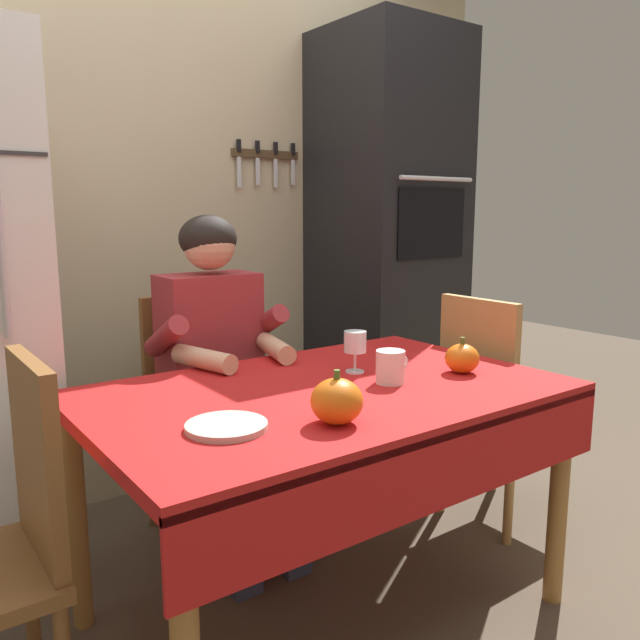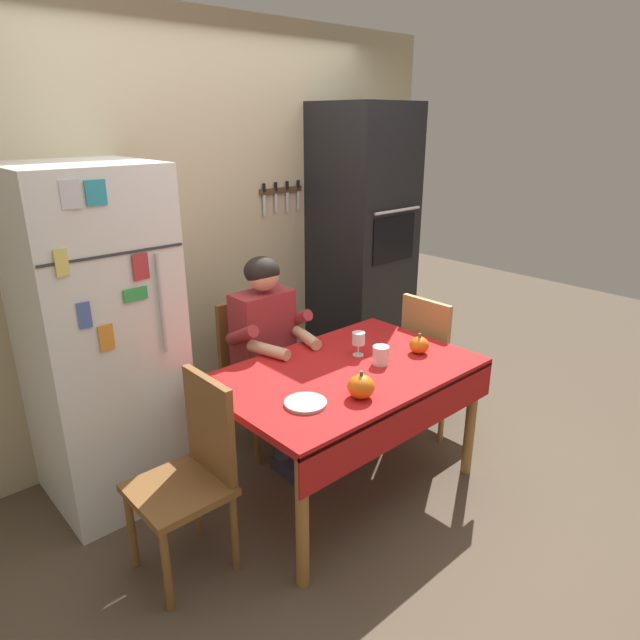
{
  "view_description": "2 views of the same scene",
  "coord_description": "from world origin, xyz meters",
  "views": [
    {
      "loc": [
        -1.09,
        -1.36,
        1.26
      ],
      "look_at": [
        0.09,
        0.25,
        0.91
      ],
      "focal_mm": 35.43,
      "sensor_mm": 36.0,
      "label": 1
    },
    {
      "loc": [
        -1.91,
        -1.81,
        2.0
      ],
      "look_at": [
        -0.11,
        0.17,
        1.02
      ],
      "focal_mm": 31.41,
      "sensor_mm": 36.0,
      "label": 2
    }
  ],
  "objects": [
    {
      "name": "back_wall_assembly",
      "position": [
        0.05,
        1.35,
        1.3
      ],
      "size": [
        3.7,
        0.13,
        2.6
      ],
      "color": "#BCAD89",
      "rests_on": "ground"
    },
    {
      "name": "chair_right_side",
      "position": [
        0.9,
        0.19,
        0.51
      ],
      "size": [
        0.4,
        0.4,
        0.93
      ],
      "color": "tan",
      "rests_on": "ground"
    },
    {
      "name": "coffee_mug",
      "position": [
        0.19,
        0.02,
        0.79
      ],
      "size": [
        0.12,
        0.09,
        0.1
      ],
      "color": "white",
      "rests_on": "dining_table"
    },
    {
      "name": "serving_tray",
      "position": [
        -0.41,
        -0.05,
        0.75
      ],
      "size": [
        0.2,
        0.2,
        0.02
      ],
      "primitive_type": "cylinder",
      "color": "#B7B2A8",
      "rests_on": "dining_table"
    },
    {
      "name": "chair_behind_person",
      "position": [
        -0.06,
        0.87,
        0.51
      ],
      "size": [
        0.4,
        0.4,
        0.93
      ],
      "color": "brown",
      "rests_on": "ground"
    },
    {
      "name": "ground_plane",
      "position": [
        0.0,
        0.0,
        0.0
      ],
      "size": [
        10.0,
        10.0,
        0.0
      ],
      "primitive_type": "plane",
      "color": "brown",
      "rests_on": "ground"
    },
    {
      "name": "pumpkin_medium",
      "position": [
        0.46,
        -0.02,
        0.79
      ],
      "size": [
        0.11,
        0.11,
        0.12
      ],
      "color": "orange",
      "rests_on": "dining_table"
    },
    {
      "name": "wine_glass",
      "position": [
        0.18,
        0.18,
        0.84
      ],
      "size": [
        0.07,
        0.07,
        0.14
      ],
      "color": "white",
      "rests_on": "dining_table"
    },
    {
      "name": "dining_table",
      "position": [
        0.0,
        0.08,
        0.66
      ],
      "size": [
        1.4,
        0.9,
        0.74
      ],
      "color": "#9E6B33",
      "rests_on": "ground"
    },
    {
      "name": "pumpkin_large",
      "position": [
        -0.17,
        -0.18,
        0.8
      ],
      "size": [
        0.13,
        0.13,
        0.14
      ],
      "color": "orange",
      "rests_on": "dining_table"
    },
    {
      "name": "seated_person",
      "position": [
        -0.06,
        0.68,
        0.74
      ],
      "size": [
        0.47,
        0.55,
        1.25
      ],
      "color": "#38384C",
      "rests_on": "ground"
    },
    {
      "name": "wall_oven",
      "position": [
        1.05,
        1.0,
        1.05
      ],
      "size": [
        0.6,
        0.64,
        2.1
      ],
      "color": "black",
      "rests_on": "ground"
    }
  ]
}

